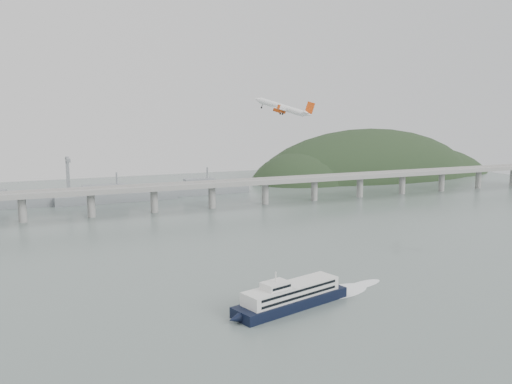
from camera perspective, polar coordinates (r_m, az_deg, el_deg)
name	(u,v)px	position (r m, az deg, el deg)	size (l,w,h in m)	color
ground	(298,277)	(280.64, 4.42, -8.89)	(900.00, 900.00, 0.00)	slate
bridge	(188,189)	(458.98, -7.18, 0.30)	(800.00, 22.00, 23.90)	gray
headland	(377,191)	(708.15, 12.67, 0.14)	(365.00, 155.00, 156.00)	black
ferry	(291,296)	(238.96, 3.73, -10.90)	(90.90, 35.39, 17.53)	black
airliner	(283,108)	(333.91, 2.87, 8.85)	(31.72, 30.39, 13.89)	white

